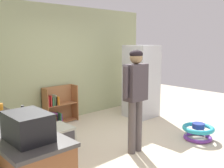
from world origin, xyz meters
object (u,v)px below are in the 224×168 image
object	(u,v)px
baby_walker	(198,131)
orange_cup	(0,107)
microwave	(28,126)
amber_bottle	(23,118)
yellow_cup	(10,118)
pet_carrier	(59,136)
standing_person	(136,92)
kitchen_counter	(7,159)
bookshelf	(58,107)
refrigerator	(141,81)

from	to	relation	value
baby_walker	orange_cup	world-z (taller)	orange_cup
microwave	orange_cup	size ratio (longest dim) A/B	5.05
baby_walker	amber_bottle	bearing A→B (deg)	172.27
microwave	amber_bottle	size ratio (longest dim) A/B	1.95
orange_cup	yellow_cup	bearing A→B (deg)	-99.59
amber_bottle	pet_carrier	bearing A→B (deg)	45.07
amber_bottle	orange_cup	world-z (taller)	amber_bottle
standing_person	amber_bottle	bearing A→B (deg)	-179.79
kitchen_counter	yellow_cup	size ratio (longest dim) A/B	23.04
kitchen_counter	bookshelf	size ratio (longest dim) A/B	2.57
standing_person	orange_cup	world-z (taller)	standing_person
kitchen_counter	microwave	size ratio (longest dim) A/B	4.56
amber_bottle	kitchen_counter	bearing A→B (deg)	117.64
yellow_cup	bookshelf	bearing A→B (deg)	47.21
bookshelf	baby_walker	xyz separation A→B (m)	(1.43, -2.74, -0.21)
amber_bottle	yellow_cup	xyz separation A→B (m)	(-0.04, 0.29, -0.05)
refrigerator	bookshelf	world-z (taller)	refrigerator
microwave	yellow_cup	xyz separation A→B (m)	(0.11, 0.73, -0.09)
kitchen_counter	microwave	xyz separation A→B (m)	(-0.01, -0.68, 0.59)
amber_bottle	yellow_cup	distance (m)	0.30
refrigerator	yellow_cup	world-z (taller)	refrigerator
refrigerator	bookshelf	bearing A→B (deg)	152.74
bookshelf	yellow_cup	xyz separation A→B (m)	(-1.86, -2.01, 0.58)
bookshelf	orange_cup	world-z (taller)	orange_cup
bookshelf	baby_walker	distance (m)	3.10
kitchen_counter	refrigerator	size ratio (longest dim) A/B	1.23
refrigerator	orange_cup	bearing A→B (deg)	-173.01
pet_carrier	yellow_cup	size ratio (longest dim) A/B	5.81
pet_carrier	orange_cup	distance (m)	1.32
orange_cup	refrigerator	bearing A→B (deg)	6.99
standing_person	yellow_cup	bearing A→B (deg)	171.85
refrigerator	orange_cup	size ratio (longest dim) A/B	18.74
refrigerator	orange_cup	xyz separation A→B (m)	(-3.59, -0.44, 0.06)
baby_walker	orange_cup	size ratio (longest dim) A/B	6.36
bookshelf	standing_person	bearing A→B (deg)	-87.24
refrigerator	bookshelf	size ratio (longest dim) A/B	2.09
standing_person	orange_cup	distance (m)	2.08
baby_walker	microwave	size ratio (longest dim) A/B	1.26
refrigerator	baby_walker	size ratio (longest dim) A/B	2.95
refrigerator	baby_walker	bearing A→B (deg)	-102.74
bookshelf	baby_walker	bearing A→B (deg)	-62.54
refrigerator	amber_bottle	xyz separation A→B (m)	(-3.66, -1.36, 0.11)
standing_person	microwave	distance (m)	2.13
microwave	amber_bottle	xyz separation A→B (m)	(0.14, 0.44, -0.04)
refrigerator	bookshelf	distance (m)	2.13
yellow_cup	orange_cup	bearing A→B (deg)	80.41
bookshelf	microwave	distance (m)	3.44
kitchen_counter	orange_cup	size ratio (longest dim) A/B	23.04
kitchen_counter	refrigerator	bearing A→B (deg)	16.34
bookshelf	pet_carrier	size ratio (longest dim) A/B	1.54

